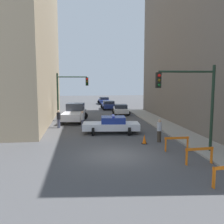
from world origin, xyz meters
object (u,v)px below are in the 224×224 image
(parked_car_near, at_px, (121,109))
(parked_car_mid, at_px, (109,105))
(barrier_back, at_px, (177,141))
(traffic_cone, at_px, (144,139))
(traffic_light_far, at_px, (68,90))
(barrier_mid, at_px, (199,153))
(pedestrian_sidewalk, at_px, (159,130))
(parked_car_far, at_px, (104,100))
(police_car, at_px, (112,125))
(white_truck, at_px, (74,113))
(pedestrian_corner, at_px, (59,119))
(pedestrian_crossing, at_px, (83,119))
(traffic_light_near, at_px, (194,95))

(parked_car_near, distance_m, parked_car_mid, 6.14)
(barrier_back, height_order, traffic_cone, barrier_back)
(traffic_light_far, bearing_deg, barrier_mid, -64.44)
(barrier_mid, bearing_deg, parked_car_near, 92.46)
(pedestrian_sidewalk, bearing_deg, traffic_light_far, 46.36)
(traffic_light_far, relative_size, barrier_mid, 3.25)
(parked_car_far, bearing_deg, barrier_back, -88.14)
(police_car, xyz_separation_m, white_truck, (-3.21, 6.67, 0.18))
(traffic_light_far, height_order, parked_car_far, traffic_light_far)
(traffic_light_far, height_order, barrier_mid, traffic_light_far)
(barrier_back, bearing_deg, parked_car_far, 92.51)
(pedestrian_corner, bearing_deg, pedestrian_crossing, -96.17)
(barrier_back, bearing_deg, traffic_cone, 127.49)
(barrier_back, bearing_deg, barrier_mid, -85.27)
(police_car, height_order, pedestrian_crossing, pedestrian_crossing)
(traffic_light_near, bearing_deg, barrier_mid, -105.46)
(pedestrian_corner, relative_size, barrier_back, 1.04)
(barrier_mid, bearing_deg, parked_car_far, 92.68)
(pedestrian_corner, bearing_deg, traffic_light_near, -125.86)
(pedestrian_corner, bearing_deg, white_truck, -9.39)
(traffic_light_far, bearing_deg, police_car, -61.72)
(parked_car_near, bearing_deg, traffic_cone, -87.59)
(pedestrian_crossing, bearing_deg, traffic_light_near, 57.99)
(traffic_light_far, bearing_deg, pedestrian_corner, -99.46)
(white_truck, bearing_deg, traffic_cone, -56.63)
(traffic_light_far, distance_m, white_truck, 2.64)
(traffic_light_far, distance_m, parked_car_far, 20.28)
(white_truck, bearing_deg, parked_car_far, 83.07)
(traffic_light_far, relative_size, traffic_cone, 7.93)
(parked_car_near, relative_size, pedestrian_crossing, 2.69)
(pedestrian_corner, bearing_deg, parked_car_near, -28.98)
(parked_car_near, bearing_deg, traffic_light_near, -79.79)
(traffic_light_near, xyz_separation_m, parked_car_mid, (-2.32, 24.13, -2.86))
(traffic_light_far, relative_size, barrier_back, 3.25)
(white_truck, bearing_deg, parked_car_mid, 73.25)
(parked_car_far, distance_m, pedestrian_crossing, 24.55)
(police_car, distance_m, pedestrian_sidewalk, 4.60)
(parked_car_far, xyz_separation_m, barrier_back, (1.42, -32.30, -0.06))
(pedestrian_crossing, relative_size, barrier_mid, 1.04)
(pedestrian_sidewalk, bearing_deg, white_truck, 45.07)
(barrier_back, bearing_deg, parked_car_mid, 93.78)
(traffic_light_far, xyz_separation_m, barrier_mid, (7.48, -15.63, -2.78))
(barrier_back, bearing_deg, traffic_light_near, -36.53)
(white_truck, bearing_deg, traffic_light_far, 148.35)
(parked_car_far, xyz_separation_m, pedestrian_crossing, (-4.35, -24.16, 0.19))
(white_truck, relative_size, pedestrian_sidewalk, 3.39)
(pedestrian_corner, bearing_deg, police_car, -111.76)
(parked_car_far, height_order, pedestrian_sidewalk, pedestrian_sidewalk)
(police_car, height_order, traffic_cone, police_car)
(traffic_cone, bearing_deg, parked_car_far, 89.75)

